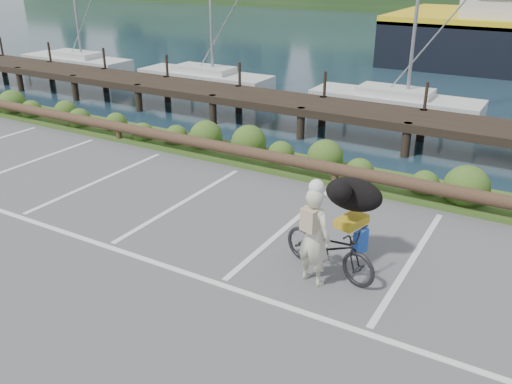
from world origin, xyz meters
TOP-DOWN VIEW (x-y plane):
  - ground at (0.00, 0.00)m, footprint 72.00×72.00m
  - vegetation_strip at (0.00, 5.30)m, footprint 34.00×1.60m
  - log_rail at (0.00, 4.60)m, footprint 32.00×0.30m
  - bicycle at (1.42, 0.92)m, footprint 2.01×1.13m
  - cyclist at (1.31, 0.49)m, footprint 0.72×0.57m
  - dog at (1.58, 1.51)m, footprint 0.76×1.13m

SIDE VIEW (x-z plane):
  - ground at x=0.00m, z-range 0.00..0.00m
  - log_rail at x=0.00m, z-range -0.30..0.30m
  - vegetation_strip at x=0.00m, z-range 0.00..0.10m
  - bicycle at x=1.42m, z-range 0.00..1.00m
  - cyclist at x=1.31m, z-range 0.00..1.74m
  - dog at x=1.58m, z-range 1.00..1.60m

